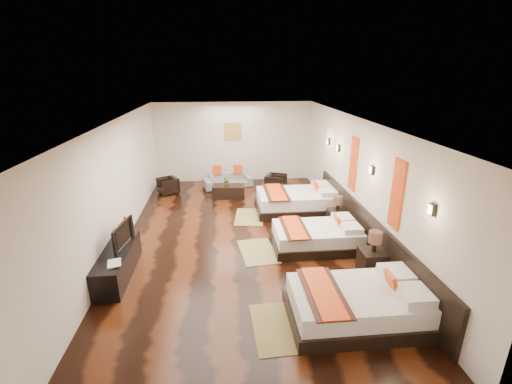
{
  "coord_description": "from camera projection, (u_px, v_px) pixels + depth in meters",
  "views": [
    {
      "loc": [
        -0.4,
        -7.59,
        3.83
      ],
      "look_at": [
        0.36,
        0.19,
        1.1
      ],
      "focal_mm": 24.58,
      "sensor_mm": 36.0,
      "label": 1
    }
  ],
  "objects": [
    {
      "name": "floor",
      "position": [
        242.0,
        238.0,
        8.43
      ],
      "size": [
        5.5,
        9.5,
        0.01
      ],
      "primitive_type": "cube",
      "color": "black",
      "rests_on": "ground"
    },
    {
      "name": "ceiling",
      "position": [
        240.0,
        121.0,
        7.51
      ],
      "size": [
        5.5,
        9.5,
        0.01
      ],
      "primitive_type": "cube",
      "color": "white",
      "rests_on": "floor"
    },
    {
      "name": "back_wall",
      "position": [
        233.0,
        142.0,
        12.43
      ],
      "size": [
        5.5,
        0.01,
        2.8
      ],
      "primitive_type": "cube",
      "color": "silver",
      "rests_on": "floor"
    },
    {
      "name": "left_wall",
      "position": [
        116.0,
        187.0,
        7.72
      ],
      "size": [
        0.01,
        9.5,
        2.8
      ],
      "primitive_type": "cube",
      "color": "silver",
      "rests_on": "floor"
    },
    {
      "name": "right_wall",
      "position": [
        358.0,
        179.0,
        8.23
      ],
      "size": [
        0.01,
        9.5,
        2.8
      ],
      "primitive_type": "cube",
      "color": "silver",
      "rests_on": "floor"
    },
    {
      "name": "headboard_panel",
      "position": [
        365.0,
        231.0,
        7.79
      ],
      "size": [
        0.08,
        6.6,
        0.9
      ],
      "primitive_type": "cube",
      "color": "black",
      "rests_on": "floor"
    },
    {
      "name": "bed_near",
      "position": [
        359.0,
        304.0,
        5.61
      ],
      "size": [
        2.19,
        1.37,
        0.83
      ],
      "color": "black",
      "rests_on": "floor"
    },
    {
      "name": "bed_mid",
      "position": [
        318.0,
        236.0,
        7.95
      ],
      "size": [
        1.98,
        1.25,
        0.76
      ],
      "color": "black",
      "rests_on": "floor"
    },
    {
      "name": "bed_far",
      "position": [
        298.0,
        201.0,
        9.98
      ],
      "size": [
        2.3,
        1.44,
        0.88
      ],
      "color": "black",
      "rests_on": "floor"
    },
    {
      "name": "nightstand_a",
      "position": [
        373.0,
        260.0,
        6.81
      ],
      "size": [
        0.48,
        0.48,
        0.95
      ],
      "color": "black",
      "rests_on": "floor"
    },
    {
      "name": "nightstand_b",
      "position": [
        337.0,
        217.0,
        8.91
      ],
      "size": [
        0.43,
        0.43,
        0.86
      ],
      "color": "black",
      "rests_on": "floor"
    },
    {
      "name": "jute_mat_near",
      "position": [
        277.0,
        327.0,
        5.51
      ],
      "size": [
        0.79,
        1.23,
        0.01
      ],
      "primitive_type": "cube",
      "rotation": [
        0.0,
        0.0,
        0.04
      ],
      "color": "olive",
      "rests_on": "floor"
    },
    {
      "name": "jute_mat_mid",
      "position": [
        258.0,
        251.0,
        7.8
      ],
      "size": [
        0.89,
        1.28,
        0.01
      ],
      "primitive_type": "cube",
      "rotation": [
        0.0,
        0.0,
        0.12
      ],
      "color": "olive",
      "rests_on": "floor"
    },
    {
      "name": "jute_mat_far",
      "position": [
        249.0,
        217.0,
        9.65
      ],
      "size": [
        0.9,
        1.29,
        0.01
      ],
      "primitive_type": "cube",
      "rotation": [
        0.0,
        0.0,
        -0.13
      ],
      "color": "olive",
      "rests_on": "floor"
    },
    {
      "name": "tv_console",
      "position": [
        118.0,
        263.0,
        6.83
      ],
      "size": [
        0.5,
        1.8,
        0.55
      ],
      "primitive_type": "cube",
      "color": "black",
      "rests_on": "floor"
    },
    {
      "name": "tv",
      "position": [
        119.0,
        235.0,
        6.8
      ],
      "size": [
        0.25,
        0.88,
        0.5
      ],
      "primitive_type": "imported",
      "rotation": [
        0.0,
        0.0,
        1.41
      ],
      "color": "black",
      "rests_on": "tv_console"
    },
    {
      "name": "book",
      "position": [
        107.0,
        265.0,
        6.21
      ],
      "size": [
        0.3,
        0.36,
        0.03
      ],
      "primitive_type": "imported",
      "rotation": [
        0.0,
        0.0,
        0.26
      ],
      "color": "black",
      "rests_on": "tv_console"
    },
    {
      "name": "figurine",
      "position": [
        126.0,
        224.0,
        7.44
      ],
      "size": [
        0.36,
        0.36,
        0.35
      ],
      "primitive_type": "imported",
      "rotation": [
        0.0,
        0.0,
        -0.1
      ],
      "color": "brown",
      "rests_on": "tv_console"
    },
    {
      "name": "sofa",
      "position": [
        228.0,
        180.0,
        12.05
      ],
      "size": [
        1.76,
        1.04,
        0.48
      ],
      "primitive_type": "imported",
      "rotation": [
        0.0,
        0.0,
        0.25
      ],
      "color": "gray",
      "rests_on": "floor"
    },
    {
      "name": "armchair_left",
      "position": [
        168.0,
        186.0,
        11.37
      ],
      "size": [
        0.81,
        0.8,
        0.54
      ],
      "primitive_type": "imported",
      "rotation": [
        0.0,
        0.0,
        -1.04
      ],
      "color": "black",
      "rests_on": "floor"
    },
    {
      "name": "armchair_right",
      "position": [
        276.0,
        183.0,
        11.62
      ],
      "size": [
        0.83,
        0.83,
        0.58
      ],
      "primitive_type": "imported",
      "rotation": [
        0.0,
        0.0,
        1.14
      ],
      "color": "black",
      "rests_on": "floor"
    },
    {
      "name": "coffee_table",
      "position": [
        229.0,
        191.0,
        11.07
      ],
      "size": [
        1.04,
        0.58,
        0.4
      ],
      "primitive_type": "cube",
      "rotation": [
        0.0,
        0.0,
        -0.08
      ],
      "color": "black",
      "rests_on": "floor"
    },
    {
      "name": "table_plant",
      "position": [
        227.0,
        181.0,
        10.99
      ],
      "size": [
        0.31,
        0.28,
        0.28
      ],
      "primitive_type": "imported",
      "rotation": [
        0.0,
        0.0,
        0.28
      ],
      "color": "#285B1E",
      "rests_on": "coffee_table"
    },
    {
      "name": "orange_panel_a",
      "position": [
        397.0,
        194.0,
        6.34
      ],
      "size": [
        0.04,
        0.4,
        1.3
      ],
      "primitive_type": "cube",
      "color": "#D86014",
      "rests_on": "right_wall"
    },
    {
      "name": "orange_panel_b",
      "position": [
        353.0,
        164.0,
        8.41
      ],
      "size": [
        0.04,
        0.4,
        1.3
      ],
      "primitive_type": "cube",
      "color": "#D86014",
      "rests_on": "right_wall"
    },
    {
      "name": "sconce_near",
      "position": [
        432.0,
        210.0,
        5.26
      ],
      "size": [
        0.07,
        0.12,
        0.18
      ],
      "color": "black",
      "rests_on": "right_wall"
    },
    {
      "name": "sconce_mid",
      "position": [
        372.0,
        170.0,
        7.32
      ],
      "size": [
        0.07,
        0.12,
        0.18
      ],
      "color": "black",
      "rests_on": "right_wall"
    },
    {
      "name": "sconce_far",
      "position": [
        338.0,
        148.0,
        9.39
      ],
      "size": [
        0.07,
        0.12,
        0.18
      ],
      "color": "black",
      "rests_on": "right_wall"
    },
    {
      "name": "sconce_lounge",
      "position": [
        328.0,
        142.0,
        10.24
      ],
      "size": [
        0.07,
        0.12,
        0.18
      ],
      "color": "black",
      "rests_on": "right_wall"
    },
    {
      "name": "gold_artwork",
      "position": [
        233.0,
        131.0,
        12.28
      ],
      "size": [
        0.6,
        0.04,
        0.6
      ],
      "primitive_type": "cube",
      "color": "#AD873F",
      "rests_on": "back_wall"
    }
  ]
}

